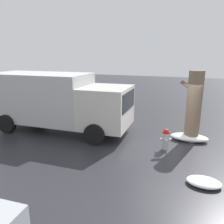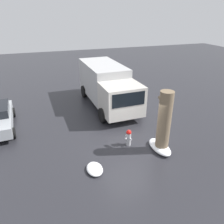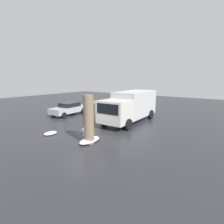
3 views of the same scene
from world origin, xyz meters
name	(u,v)px [view 1 (image 1 of 3)]	position (x,y,z in m)	size (l,w,h in m)	color
ground_plane	(165,149)	(0.00, 0.00, 0.00)	(60.00, 60.00, 0.00)	#28282D
fire_hydrant	(166,139)	(0.00, 0.00, 0.45)	(0.45, 0.36, 0.87)	#B7B7BC
tree_trunk	(194,106)	(-0.95, -1.33, 1.54)	(0.95, 0.63, 3.06)	#7F6B51
delivery_truck	(56,100)	(5.39, -0.61, 1.53)	(7.04, 2.79, 2.80)	beige
pedestrian	(96,113)	(3.52, -1.13, 0.92)	(0.37, 0.37, 1.69)	#23232D
snow_pile_by_hydrant	(204,182)	(-1.36, 2.15, 0.09)	(0.98, 0.68, 0.19)	white
snow_pile_curbside	(189,137)	(-0.89, -1.29, 0.15)	(1.60, 0.79, 0.30)	white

